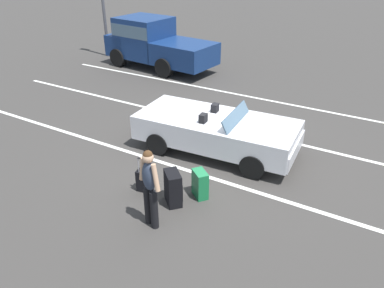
{
  "coord_description": "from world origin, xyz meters",
  "views": [
    {
      "loc": [
        3.78,
        -7.73,
        4.81
      ],
      "look_at": [
        -0.02,
        -1.2,
        0.75
      ],
      "focal_mm": 34.57,
      "sensor_mm": 36.0,
      "label": 1
    }
  ],
  "objects": [
    {
      "name": "traveler_person",
      "position": [
        0.27,
        -3.26,
        0.93
      ],
      "size": [
        0.6,
        0.31,
        1.65
      ],
      "rotation": [
        0.0,
        0.0,
        1.25
      ],
      "color": "black",
      "rests_on": "ground_plane"
    },
    {
      "name": "lot_line_mid",
      "position": [
        0.0,
        1.47,
        0.0
      ],
      "size": [
        18.0,
        0.12,
        0.01
      ],
      "primitive_type": "cube",
      "color": "silver",
      "rests_on": "ground_plane"
    },
    {
      "name": "suitcase_large_black",
      "position": [
        0.26,
        -2.46,
        0.37
      ],
      "size": [
        0.54,
        0.53,
        0.74
      ],
      "rotation": [
        0.0,
        0.0,
        0.82
      ],
      "color": "black",
      "rests_on": "ground_plane"
    },
    {
      "name": "suitcase_medium_bright",
      "position": [
        0.63,
        -1.98,
        0.31
      ],
      "size": [
        0.46,
        0.44,
        0.62
      ],
      "rotation": [
        0.0,
        0.0,
        4.05
      ],
      "color": "#19723F",
      "rests_on": "ground_plane"
    },
    {
      "name": "lot_line_far",
      "position": [
        0.0,
        4.17,
        0.0
      ],
      "size": [
        18.0,
        0.12,
        0.01
      ],
      "primitive_type": "cube",
      "color": "silver",
      "rests_on": "ground_plane"
    },
    {
      "name": "convertible_car",
      "position": [
        0.21,
        0.01,
        0.59
      ],
      "size": [
        4.25,
        2.05,
        1.24
      ],
      "rotation": [
        0.0,
        0.0,
        0.07
      ],
      "color": "silver",
      "rests_on": "ground_plane"
    },
    {
      "name": "suitcase_small_carryon",
      "position": [
        -0.52,
        -2.41,
        0.25
      ],
      "size": [
        0.37,
        0.27,
        0.86
      ],
      "rotation": [
        0.0,
        0.0,
        1.74
      ],
      "color": "black",
      "rests_on": "ground_plane"
    },
    {
      "name": "ground_plane",
      "position": [
        0.0,
        0.0,
        0.0
      ],
      "size": [
        80.0,
        80.0,
        0.0
      ],
      "primitive_type": "plane",
      "color": "#383533"
    },
    {
      "name": "parked_pickup_truck_near",
      "position": [
        -5.92,
        5.52,
        1.11
      ],
      "size": [
        5.17,
        2.46,
        2.1
      ],
      "rotation": [
        0.0,
        0.0,
        3.04
      ],
      "color": "navy",
      "rests_on": "ground_plane"
    },
    {
      "name": "lot_line_near",
      "position": [
        0.0,
        -1.23,
        0.0
      ],
      "size": [
        18.0,
        0.12,
        0.01
      ],
      "primitive_type": "cube",
      "color": "silver",
      "rests_on": "ground_plane"
    }
  ]
}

